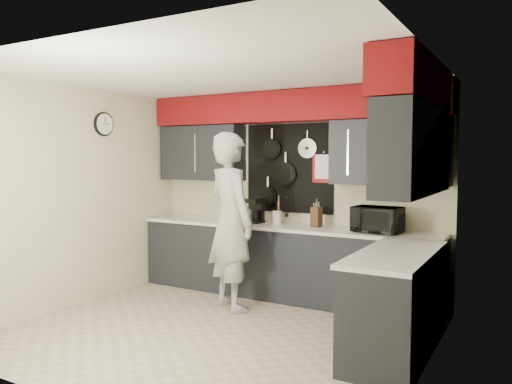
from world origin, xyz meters
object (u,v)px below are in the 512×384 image
Objects in this scene: person at (231,221)px; microwave at (377,220)px; coffee_maker at (256,210)px; utensil_crock at (277,217)px; knife_block at (316,217)px.

microwave is at bearing -126.66° from person.
microwave is at bearing 5.25° from coffee_maker.
utensil_crock is (-1.31, 0.07, -0.06)m from microwave.
coffee_maker is at bearing -169.72° from knife_block.
microwave reaches higher than utensil_crock.
person is at bearing -105.76° from utensil_crock.
person is at bearing -126.37° from knife_block.
knife_block is 0.76× the size of coffee_maker.
coffee_maker is at bearing -54.79° from person.
utensil_crock is 0.08× the size of person.
microwave is 0.76m from knife_block.
coffee_maker is 0.15× the size of person.
microwave is at bearing 5.03° from knife_block.
person reaches higher than coffee_maker.
microwave is 2.18× the size of knife_block.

